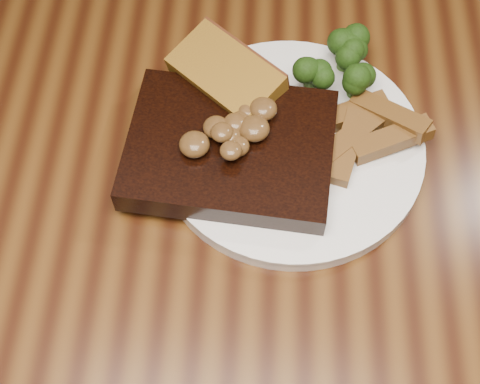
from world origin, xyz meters
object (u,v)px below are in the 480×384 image
at_px(steak, 230,149).
at_px(garlic_bread, 226,87).
at_px(plate, 291,147).
at_px(potato_wedges, 365,130).
at_px(dining_table, 223,259).

bearing_deg(steak, garlic_bread, 101.56).
bearing_deg(garlic_bread, plate, 0.01).
relative_size(plate, steak, 1.35).
bearing_deg(plate, steak, -162.21).
relative_size(garlic_bread, potato_wedges, 1.07).
height_order(garlic_bread, potato_wedges, same).
bearing_deg(plate, potato_wedges, 9.60).
distance_m(plate, steak, 0.06).
distance_m(dining_table, plate, 0.14).
relative_size(steak, garlic_bread, 1.75).
distance_m(garlic_bread, potato_wedges, 0.14).
xyz_separation_m(plate, steak, (-0.06, -0.02, 0.02)).
xyz_separation_m(garlic_bread, potato_wedges, (0.14, -0.05, 0.00)).
xyz_separation_m(dining_table, garlic_bread, (-0.00, 0.14, 0.12)).
height_order(dining_table, garlic_bread, garlic_bread).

